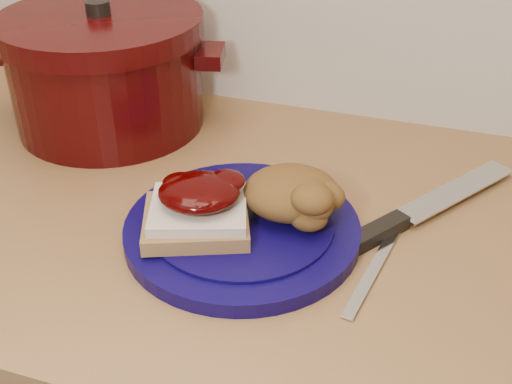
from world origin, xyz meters
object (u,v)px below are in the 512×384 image
(plate, at_px, (242,230))
(dutch_oven, at_px, (106,70))
(chef_knife, at_px, (393,224))
(butter_knife, at_px, (373,270))
(pepper_grinder, at_px, (65,81))

(plate, distance_m, dutch_oven, 0.36)
(chef_knife, relative_size, butter_knife, 1.69)
(plate, bearing_deg, chef_knife, 21.85)
(butter_knife, height_order, dutch_oven, dutch_oven)
(chef_knife, distance_m, butter_knife, 0.08)
(plate, distance_m, pepper_grinder, 0.41)
(plate, bearing_deg, dutch_oven, 143.44)
(butter_knife, distance_m, pepper_grinder, 0.56)
(plate, bearing_deg, pepper_grinder, 149.57)
(plate, relative_size, pepper_grinder, 2.35)
(plate, distance_m, chef_knife, 0.17)
(plate, xyz_separation_m, dutch_oven, (-0.28, 0.21, 0.08))
(butter_knife, xyz_separation_m, dutch_oven, (-0.43, 0.22, 0.08))
(pepper_grinder, bearing_deg, plate, -30.43)
(chef_knife, bearing_deg, plate, 146.24)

